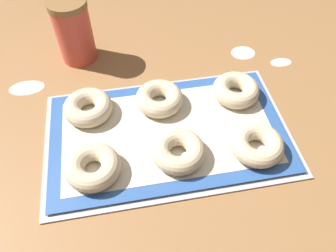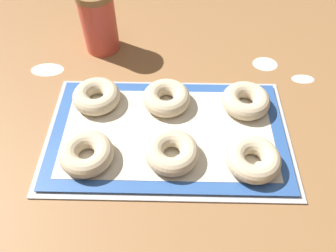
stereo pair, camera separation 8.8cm
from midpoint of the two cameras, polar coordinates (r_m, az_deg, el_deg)
name	(u,v)px [view 1 (the left image)]	position (r m, az deg, el deg)	size (l,w,h in m)	color
ground_plane	(175,130)	(0.74, -2.13, -1.03)	(2.80, 2.80, 0.00)	olive
baking_tray	(168,133)	(0.73, -3.46, -1.58)	(0.54, 0.33, 0.01)	#B2B5BA
baking_mat	(168,132)	(0.72, -3.48, -1.32)	(0.52, 0.30, 0.00)	#2D569E
bagel_front_left	(93,167)	(0.67, -16.68, -7.15)	(0.11, 0.11, 0.04)	beige
bagel_front_center	(178,151)	(0.67, -1.97, -4.68)	(0.11, 0.11, 0.04)	beige
bagel_front_right	(257,145)	(0.69, 11.76, -3.50)	(0.11, 0.11, 0.04)	beige
bagel_back_left	(88,107)	(0.77, -16.96, 2.87)	(0.11, 0.11, 0.04)	beige
bagel_back_center	(159,99)	(0.76, -4.84, 4.55)	(0.11, 0.11, 0.04)	beige
bagel_back_right	(236,90)	(0.79, 8.63, 5.99)	(0.11, 0.11, 0.04)	beige
flour_canister	(74,31)	(0.91, -18.91, 15.26)	(0.10, 0.10, 0.17)	#DB4C3D
flour_patch_near	(243,52)	(0.94, 10.33, 12.33)	(0.07, 0.06, 0.00)	white
flour_patch_far	(281,62)	(0.93, 16.57, 10.47)	(0.06, 0.03, 0.00)	white
flour_patch_side	(27,87)	(0.92, -26.00, 5.86)	(0.09, 0.05, 0.00)	white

